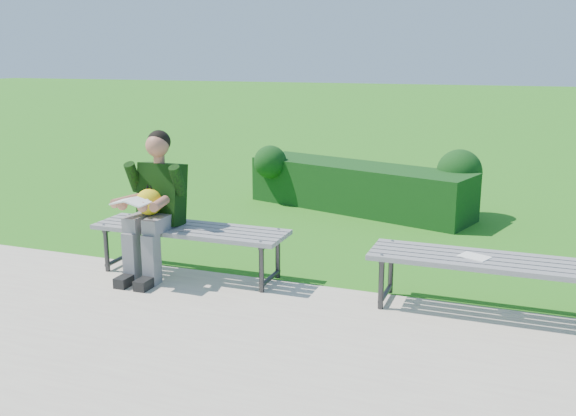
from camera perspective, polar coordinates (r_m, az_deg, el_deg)
ground at (r=5.84m, az=-2.10°, el=-6.46°), size 80.00×80.00×0.00m
walkway at (r=4.40m, az=-11.07°, el=-13.54°), size 30.00×3.50×0.02m
hedge at (r=8.41m, az=6.76°, el=2.11°), size 3.15×1.59×0.85m
bench_left at (r=5.88m, az=-8.70°, el=-2.21°), size 1.80×0.50×0.46m
bench_right at (r=5.18m, az=17.30°, el=-4.87°), size 1.80×0.50×0.46m
seated_boy at (r=5.88m, az=-11.80°, el=0.66°), size 0.56×0.76×1.31m
paper_sheet at (r=5.17m, az=16.23°, el=-4.17°), size 0.27×0.23×0.01m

